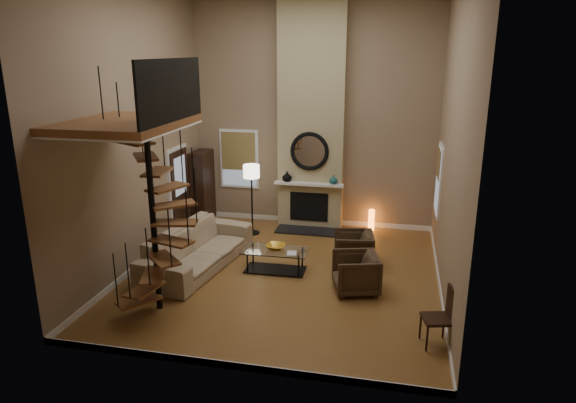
% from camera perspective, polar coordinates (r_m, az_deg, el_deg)
% --- Properties ---
extents(ground, '(6.00, 6.50, 0.01)m').
position_cam_1_polar(ground, '(10.34, -0.47, -8.10)').
color(ground, olive).
rests_on(ground, ground).
extents(back_wall, '(6.00, 0.02, 5.50)m').
position_cam_1_polar(back_wall, '(12.69, 2.77, 9.47)').
color(back_wall, '#937B5E').
rests_on(back_wall, ground).
extents(front_wall, '(6.00, 0.02, 5.50)m').
position_cam_1_polar(front_wall, '(6.46, -6.88, 2.46)').
color(front_wall, '#937B5E').
rests_on(front_wall, ground).
extents(left_wall, '(0.02, 6.50, 5.50)m').
position_cam_1_polar(left_wall, '(10.59, -16.69, 7.40)').
color(left_wall, '#937B5E').
rests_on(left_wall, ground).
extents(right_wall, '(0.02, 6.50, 5.50)m').
position_cam_1_polar(right_wall, '(9.35, 17.84, 6.15)').
color(right_wall, '#937B5E').
rests_on(right_wall, ground).
extents(baseboard_back, '(6.00, 0.02, 0.12)m').
position_cam_1_polar(baseboard_back, '(13.28, 2.60, -2.13)').
color(baseboard_back, white).
rests_on(baseboard_back, ground).
extents(baseboard_front, '(6.00, 0.02, 0.12)m').
position_cam_1_polar(baseboard_front, '(7.58, -6.13, -17.64)').
color(baseboard_front, white).
rests_on(baseboard_front, ground).
extents(baseboard_left, '(0.02, 6.50, 0.12)m').
position_cam_1_polar(baseboard_left, '(11.30, -15.52, -6.17)').
color(baseboard_left, white).
rests_on(baseboard_left, ground).
extents(baseboard_right, '(0.02, 6.50, 0.12)m').
position_cam_1_polar(baseboard_right, '(10.15, 16.44, -8.94)').
color(baseboard_right, white).
rests_on(baseboard_right, ground).
extents(chimney_breast, '(1.60, 0.38, 5.50)m').
position_cam_1_polar(chimney_breast, '(12.50, 2.62, 9.37)').
color(chimney_breast, tan).
rests_on(chimney_breast, ground).
extents(hearth, '(1.50, 0.60, 0.04)m').
position_cam_1_polar(hearth, '(12.67, 2.08, -3.25)').
color(hearth, black).
rests_on(hearth, ground).
extents(firebox, '(0.95, 0.02, 0.72)m').
position_cam_1_polar(firebox, '(12.77, 2.34, -0.58)').
color(firebox, black).
rests_on(firebox, chimney_breast).
extents(mantel, '(1.70, 0.18, 0.06)m').
position_cam_1_polar(mantel, '(12.53, 2.31, 1.94)').
color(mantel, white).
rests_on(mantel, chimney_breast).
extents(mirror_frame, '(0.94, 0.10, 0.94)m').
position_cam_1_polar(mirror_frame, '(12.41, 2.40, 5.58)').
color(mirror_frame, black).
rests_on(mirror_frame, chimney_breast).
extents(mirror_disc, '(0.80, 0.01, 0.80)m').
position_cam_1_polar(mirror_disc, '(12.42, 2.41, 5.59)').
color(mirror_disc, white).
rests_on(mirror_disc, chimney_breast).
extents(vase_left, '(0.24, 0.24, 0.25)m').
position_cam_1_polar(vase_left, '(12.64, -0.11, 2.79)').
color(vase_left, black).
rests_on(vase_left, mantel).
extents(vase_right, '(0.20, 0.20, 0.21)m').
position_cam_1_polar(vase_right, '(12.45, 5.07, 2.43)').
color(vase_right, '#164F4F').
rests_on(vase_right, mantel).
extents(window_back, '(1.02, 0.06, 1.52)m').
position_cam_1_polar(window_back, '(13.29, -5.45, 4.81)').
color(window_back, white).
rests_on(window_back, back_wall).
extents(window_right, '(0.06, 1.02, 1.52)m').
position_cam_1_polar(window_right, '(11.52, 16.37, 2.41)').
color(window_right, white).
rests_on(window_right, right_wall).
extents(entry_door, '(0.10, 1.05, 2.16)m').
position_cam_1_polar(entry_door, '(12.50, -11.96, 1.07)').
color(entry_door, white).
rests_on(entry_door, ground).
extents(loft, '(1.70, 2.20, 1.09)m').
position_cam_1_polar(loft, '(8.51, -17.03, 8.58)').
color(loft, brown).
rests_on(loft, left_wall).
extents(spiral_stair, '(1.47, 1.47, 4.06)m').
position_cam_1_polar(spiral_stair, '(8.70, -14.69, -0.90)').
color(spiral_stair, black).
rests_on(spiral_stair, ground).
extents(hutch, '(0.38, 0.81, 1.80)m').
position_cam_1_polar(hutch, '(13.32, -9.46, 1.71)').
color(hutch, black).
rests_on(hutch, ground).
extents(sofa, '(1.56, 3.05, 0.85)m').
position_cam_1_polar(sofa, '(10.73, -10.03, -5.12)').
color(sofa, tan).
rests_on(sofa, ground).
extents(armchair_near, '(0.90, 0.88, 0.73)m').
position_cam_1_polar(armchair_near, '(10.72, 7.66, -5.25)').
color(armchair_near, '#3F2E1D').
rests_on(armchair_near, ground).
extents(armchair_far, '(0.99, 0.97, 0.74)m').
position_cam_1_polar(armchair_far, '(9.64, 7.97, -7.86)').
color(armchair_far, '#3F2E1D').
rests_on(armchair_far, ground).
extents(coffee_table, '(1.32, 0.68, 0.48)m').
position_cam_1_polar(coffee_table, '(10.40, -1.44, -6.23)').
color(coffee_table, silver).
rests_on(coffee_table, ground).
extents(bowl, '(0.39, 0.39, 0.10)m').
position_cam_1_polar(bowl, '(10.36, -1.38, -5.04)').
color(bowl, gold).
rests_on(bowl, coffee_table).
extents(book, '(0.23, 0.28, 0.02)m').
position_cam_1_polar(book, '(10.12, 0.29, -5.79)').
color(book, gray).
rests_on(book, coffee_table).
extents(floor_lamp, '(0.38, 0.38, 1.70)m').
position_cam_1_polar(floor_lamp, '(12.16, -4.08, 2.74)').
color(floor_lamp, black).
rests_on(floor_lamp, ground).
extents(accent_lamp, '(0.15, 0.15, 0.53)m').
position_cam_1_polar(accent_lamp, '(12.88, 9.23, -2.04)').
color(accent_lamp, orange).
rests_on(accent_lamp, ground).
extents(side_chair, '(0.51, 0.49, 0.92)m').
position_cam_1_polar(side_chair, '(8.16, 16.81, -11.84)').
color(side_chair, black).
rests_on(side_chair, ground).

